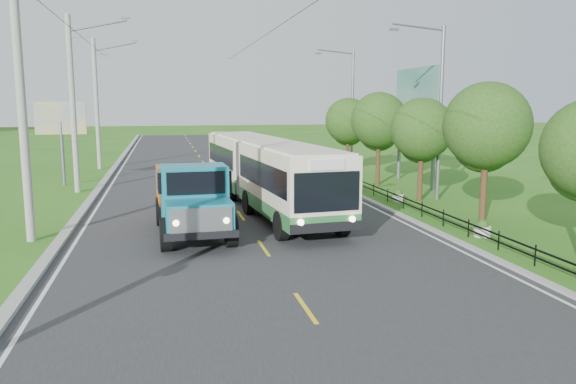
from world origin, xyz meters
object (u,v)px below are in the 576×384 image
object	(u,v)px
pole_far	(97,103)
tree_fifth	(379,123)
planter_mid	(398,196)
tree_third	(486,130)
dump_truck	(192,194)
bus	(265,168)
pole_near	(23,103)
tree_back	(348,123)
streetlight_mid	(438,107)
pole_mid	(73,103)
streetlight_far	(350,106)
planter_far	(349,177)
tree_fourth	(422,133)
billboard_right	(417,99)
planter_near	(482,229)
billboard_left	(61,123)

from	to	relation	value
pole_far	tree_fifth	xyz separation A→B (m)	(18.12, -12.86, -1.24)
planter_mid	tree_third	bearing A→B (deg)	-77.90
tree_fifth	dump_truck	size ratio (longest dim) A/B	0.85
bus	dump_truck	xyz separation A→B (m)	(-3.82, -5.21, -0.35)
pole_near	tree_back	xyz separation A→B (m)	(18.12, 17.14, -1.44)
planter_mid	dump_truck	size ratio (longest dim) A/B	0.10
streetlight_mid	bus	distance (m)	9.61
streetlight_mid	dump_truck	xyz separation A→B (m)	(-12.97, -5.22, -3.30)
pole_near	tree_third	xyz separation A→B (m)	(18.12, -0.86, -1.11)
pole_mid	tree_fifth	world-z (taller)	pole_mid
streetlight_far	planter_far	size ratio (longest dim) A/B	13.54
tree_fourth	planter_far	distance (m)	8.62
streetlight_far	billboard_right	bearing A→B (deg)	-78.29
tree_third	planter_far	world-z (taller)	tree_third
tree_back	planter_mid	xyz separation A→B (m)	(-1.26, -12.14, -3.37)
pole_near	tree_fourth	world-z (taller)	pole_near
pole_far	dump_truck	world-z (taller)	pole_far
tree_fourth	planter_mid	world-z (taller)	tree_fourth
tree_third	streetlight_far	size ratio (longest dim) A/B	0.66
planter_far	dump_truck	xyz separation A→B (m)	(-10.93, -13.22, 1.32)
planter_near	planter_far	size ratio (longest dim) A/B	1.00
pole_near	tree_fifth	xyz separation A→B (m)	(18.12, 11.14, -1.24)
tree_third	planter_far	bearing A→B (deg)	95.18
tree_back	bus	distance (m)	14.85
pole_near	billboard_right	size ratio (longest dim) A/B	1.37
tree_fifth	billboard_left	distance (m)	19.74
tree_third	tree_back	world-z (taller)	tree_third
pole_near	tree_third	world-z (taller)	pole_near
planter_near	pole_near	bearing A→B (deg)	169.91
planter_near	billboard_right	size ratio (longest dim) A/B	0.09
tree_fifth	bus	xyz separation A→B (m)	(-8.36, -6.15, -1.90)
pole_mid	tree_third	size ratio (longest dim) A/B	1.67
tree_fifth	planter_far	xyz separation A→B (m)	(-1.26, 1.86, -3.57)
planter_mid	planter_far	bearing A→B (deg)	90.00
planter_far	pole_near	bearing A→B (deg)	-142.37
pole_near	bus	bearing A→B (deg)	27.09
billboard_right	dump_truck	size ratio (longest dim) A/B	1.07
pole_near	billboard_right	distance (m)	23.32
tree_third	dump_truck	bearing A→B (deg)	176.98
pole_mid	billboard_right	world-z (taller)	pole_mid
planter_far	tree_fifth	bearing A→B (deg)	-55.95
tree_fourth	tree_back	world-z (taller)	tree_back
pole_far	bus	bearing A→B (deg)	-62.83
pole_far	planter_mid	xyz separation A→B (m)	(16.86, -19.00, -4.81)
tree_third	billboard_left	world-z (taller)	tree_third
planter_far	billboard_left	world-z (taller)	billboard_left
tree_third	tree_fourth	distance (m)	6.01
planter_mid	bus	distance (m)	7.30
pole_far	dump_truck	xyz separation A→B (m)	(5.93, -24.22, -3.49)
tree_fourth	planter_near	world-z (taller)	tree_fourth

